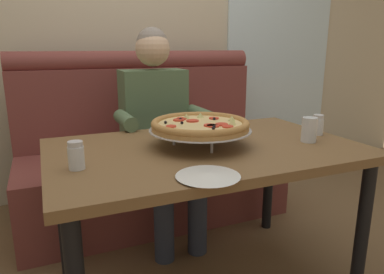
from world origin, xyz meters
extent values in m
cube|color=beige|center=(0.00, 1.48, 1.40)|extent=(6.00, 0.12, 2.80)
cube|color=white|center=(1.42, 1.40, 1.40)|extent=(1.10, 0.02, 2.80)
cube|color=brown|center=(0.00, 0.78, 0.23)|extent=(1.75, 0.60, 0.46)
cube|color=brown|center=(0.00, 1.17, 0.69)|extent=(1.75, 0.18, 0.65)
cylinder|color=brown|center=(0.00, 1.17, 1.06)|extent=(1.75, 0.14, 0.14)
cube|color=brown|center=(0.00, 0.00, 0.70)|extent=(1.39, 0.87, 0.04)
cylinder|color=black|center=(0.62, -0.37, 0.34)|extent=(0.06, 0.06, 0.68)
cylinder|color=black|center=(-0.62, 0.37, 0.34)|extent=(0.06, 0.06, 0.68)
cylinder|color=black|center=(0.62, 0.37, 0.34)|extent=(0.06, 0.06, 0.68)
cube|color=#2D3342|center=(-0.02, 0.53, 0.54)|extent=(0.34, 0.40, 0.15)
cylinder|color=#2D3342|center=(-0.12, 0.28, 0.23)|extent=(0.11, 0.11, 0.46)
cylinder|color=#2D3342|center=(0.08, 0.28, 0.23)|extent=(0.11, 0.11, 0.46)
cube|color=#56704C|center=(-0.02, 0.75, 0.74)|extent=(0.40, 0.22, 0.56)
cylinder|color=#56704C|center=(-0.25, 0.53, 0.76)|extent=(0.08, 0.28, 0.08)
cylinder|color=#56704C|center=(0.21, 0.53, 0.76)|extent=(0.08, 0.28, 0.08)
sphere|color=#DBB28E|center=(-0.02, 0.73, 1.15)|extent=(0.21, 0.21, 0.21)
sphere|color=gray|center=(-0.02, 0.74, 1.18)|extent=(0.19, 0.19, 0.19)
cylinder|color=silver|center=(-0.02, -0.11, 0.76)|extent=(0.01, 0.01, 0.07)
cylinder|color=silver|center=(-0.13, 0.07, 0.76)|extent=(0.01, 0.01, 0.07)
cylinder|color=silver|center=(0.08, 0.07, 0.76)|extent=(0.01, 0.01, 0.07)
torus|color=silver|center=(-0.02, 0.01, 0.79)|extent=(0.25, 0.25, 0.01)
cylinder|color=silver|center=(-0.02, 0.01, 0.80)|extent=(0.46, 0.46, 0.00)
cylinder|color=#B77F42|center=(-0.02, 0.01, 0.81)|extent=(0.44, 0.44, 0.02)
torus|color=#B77F42|center=(-0.02, 0.01, 0.83)|extent=(0.44, 0.44, 0.03)
cylinder|color=#E5C17A|center=(-0.02, 0.01, 0.82)|extent=(0.38, 0.38, 0.01)
cylinder|color=red|center=(-0.17, -0.01, 0.83)|extent=(0.04, 0.04, 0.01)
cylinder|color=red|center=(-0.07, 0.13, 0.83)|extent=(0.05, 0.05, 0.01)
cylinder|color=red|center=(-0.01, -0.06, 0.83)|extent=(0.06, 0.06, 0.01)
cylinder|color=red|center=(0.08, 0.08, 0.83)|extent=(0.05, 0.05, 0.01)
cylinder|color=red|center=(-0.09, 0.10, 0.83)|extent=(0.05, 0.05, 0.01)
cylinder|color=red|center=(0.00, -0.07, 0.83)|extent=(0.05, 0.05, 0.01)
cylinder|color=red|center=(0.05, -0.06, 0.83)|extent=(0.05, 0.05, 0.01)
cylinder|color=red|center=(-0.04, 0.06, 0.83)|extent=(0.06, 0.06, 0.01)
cylinder|color=red|center=(0.05, -0.11, 0.83)|extent=(0.05, 0.05, 0.01)
sphere|color=black|center=(-0.01, -0.10, 0.83)|extent=(0.01, 0.01, 0.01)
sphere|color=black|center=(-0.08, 0.11, 0.83)|extent=(0.01, 0.01, 0.01)
sphere|color=black|center=(0.07, 0.05, 0.83)|extent=(0.01, 0.01, 0.01)
sphere|color=black|center=(-0.17, 0.06, 0.83)|extent=(0.01, 0.01, 0.01)
sphere|color=black|center=(-0.02, -0.12, 0.83)|extent=(0.01, 0.01, 0.01)
sphere|color=black|center=(0.04, 0.15, 0.83)|extent=(0.01, 0.01, 0.01)
sphere|color=black|center=(-0.10, 0.03, 0.83)|extent=(0.01, 0.01, 0.01)
cone|color=#CCC675|center=(-0.04, 0.13, 0.84)|extent=(0.04, 0.04, 0.02)
cone|color=#CCC675|center=(0.13, 0.00, 0.84)|extent=(0.04, 0.04, 0.02)
cone|color=#CCC675|center=(0.09, -0.07, 0.84)|extent=(0.04, 0.04, 0.02)
cone|color=#CCC675|center=(0.03, 0.13, 0.84)|extent=(0.04, 0.04, 0.02)
cylinder|color=white|center=(-0.57, -0.10, 0.76)|extent=(0.06, 0.06, 0.09)
cylinder|color=#A82D19|center=(-0.57, -0.10, 0.75)|extent=(0.05, 0.05, 0.05)
cylinder|color=silver|center=(-0.57, -0.10, 0.82)|extent=(0.05, 0.05, 0.02)
cylinder|color=white|center=(0.62, -0.03, 0.76)|extent=(0.06, 0.06, 0.08)
cylinder|color=#4C6633|center=(0.62, -0.03, 0.74)|extent=(0.05, 0.05, 0.05)
cylinder|color=silver|center=(0.62, -0.03, 0.81)|extent=(0.05, 0.05, 0.02)
cylinder|color=white|center=(-0.16, -0.37, 0.72)|extent=(0.16, 0.16, 0.01)
cone|color=white|center=(-0.16, -0.37, 0.73)|extent=(0.23, 0.23, 0.01)
cylinder|color=silver|center=(0.48, -0.12, 0.78)|extent=(0.07, 0.07, 0.12)
cylinder|color=gold|center=(0.48, -0.12, 0.75)|extent=(0.06, 0.06, 0.05)
cylinder|color=black|center=(1.56, 1.91, 0.22)|extent=(0.02, 0.02, 0.44)
cylinder|color=black|center=(1.50, 2.16, 0.22)|extent=(0.02, 0.02, 0.44)
cylinder|color=black|center=(1.31, 1.84, 0.22)|extent=(0.02, 0.02, 0.44)
cylinder|color=black|center=(1.25, 2.09, 0.22)|extent=(0.02, 0.02, 0.44)
cylinder|color=black|center=(1.41, 2.00, 0.45)|extent=(0.40, 0.40, 0.02)
cube|color=black|center=(1.25, 1.96, 0.65)|extent=(0.11, 0.31, 0.42)
camera|label=1|loc=(-0.67, -1.40, 1.16)|focal=33.22mm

